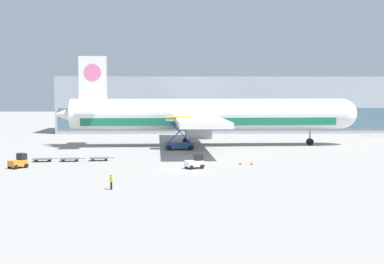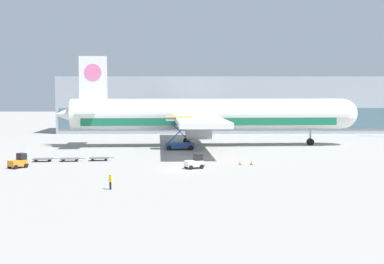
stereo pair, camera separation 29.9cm
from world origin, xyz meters
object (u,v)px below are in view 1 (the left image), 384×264
object	(u,v)px
airplane_main	(205,115)
ground_crew_near	(111,180)
baggage_tug_foreground	(19,162)
baggage_dolly_lead	(43,159)
scissor_lift_loader	(179,137)
baggage_dolly_second	(70,159)
baggage_tug_mid	(195,162)
traffic_cone_near	(240,162)
traffic_cone_far	(252,162)
baggage_dolly_third	(99,158)

from	to	relation	value
airplane_main	ground_crew_near	distance (m)	46.89
baggage_tug_foreground	baggage_dolly_lead	size ratio (longest dim) A/B	0.74
scissor_lift_loader	baggage_dolly_second	xyz separation A→B (m)	(-16.34, -15.82, -1.84)
scissor_lift_loader	baggage_dolly_lead	xyz separation A→B (m)	(-20.34, -16.05, -1.84)
airplane_main	baggage_tug_mid	bearing A→B (deg)	-97.50
scissor_lift_loader	baggage_tug_mid	bearing A→B (deg)	-87.20
airplane_main	traffic_cone_near	bearing A→B (deg)	-83.89
ground_crew_near	traffic_cone_far	xyz separation A→B (m)	(17.59, 18.86, -0.65)
baggage_dolly_lead	baggage_dolly_second	world-z (taller)	same
traffic_cone_far	scissor_lift_loader	bearing A→B (deg)	117.49
traffic_cone_near	baggage_dolly_lead	bearing A→B (deg)	172.73
ground_crew_near	traffic_cone_far	size ratio (longest dim) A/B	2.43
airplane_main	baggage_dolly_third	distance (m)	27.79
scissor_lift_loader	traffic_cone_near	xyz separation A→B (m)	(8.77, -19.77, -1.93)
baggage_dolly_third	ground_crew_near	distance (m)	24.17
traffic_cone_near	baggage_tug_mid	bearing A→B (deg)	-149.70
baggage_tug_foreground	ground_crew_near	size ratio (longest dim) A/B	1.64
baggage_tug_foreground	traffic_cone_near	distance (m)	30.80
baggage_tug_mid	traffic_cone_far	size ratio (longest dim) A/B	4.01
baggage_tug_foreground	baggage_dolly_third	distance (m)	12.35
baggage_tug_mid	baggage_dolly_third	world-z (taller)	baggage_tug_mid
baggage_tug_mid	traffic_cone_near	world-z (taller)	baggage_tug_mid
baggage_tug_mid	traffic_cone_far	xyz separation A→B (m)	(8.17, 3.63, -0.53)
baggage_tug_foreground	baggage_dolly_third	size ratio (longest dim) A/B	0.74
baggage_tug_mid	baggage_dolly_lead	distance (m)	23.79
baggage_dolly_lead	airplane_main	bearing A→B (deg)	36.34
baggage_dolly_lead	baggage_dolly_third	distance (m)	8.32
traffic_cone_near	baggage_dolly_third	bearing A→B (deg)	167.55
traffic_cone_far	traffic_cone_near	bearing A→B (deg)	172.94
scissor_lift_loader	ground_crew_near	size ratio (longest dim) A/B	3.50
baggage_dolly_second	ground_crew_near	size ratio (longest dim) A/B	2.20
baggage_tug_mid	baggage_dolly_second	size ratio (longest dim) A/B	0.75
baggage_dolly_second	baggage_tug_mid	bearing A→B (deg)	-27.95
baggage_dolly_third	traffic_cone_near	size ratio (longest dim) A/B	5.99
airplane_main	baggage_dolly_second	xyz separation A→B (m)	(-21.14, -22.07, -5.45)
baggage_tug_mid	baggage_dolly_second	world-z (taller)	baggage_tug_mid
scissor_lift_loader	ground_crew_near	xyz separation A→B (m)	(-7.20, -38.83, -1.23)
baggage_dolly_lead	traffic_cone_far	xyz separation A→B (m)	(30.73, -3.92, -0.05)
baggage_dolly_lead	baggage_dolly_third	xyz separation A→B (m)	(8.28, 0.89, 0.00)
baggage_dolly_second	ground_crew_near	world-z (taller)	ground_crew_near
baggage_tug_mid	baggage_tug_foreground	bearing A→B (deg)	151.51
baggage_dolly_lead	baggage_dolly_third	bearing A→B (deg)	0.87
baggage_dolly_lead	baggage_tug_foreground	bearing A→B (deg)	-108.48
baggage_tug_foreground	scissor_lift_loader	bearing A→B (deg)	-6.14
baggage_tug_foreground	traffic_cone_far	bearing A→B (deg)	-47.38
baggage_tug_mid	traffic_cone_far	distance (m)	8.95
baggage_dolly_third	traffic_cone_near	xyz separation A→B (m)	(20.84, -4.60, -0.08)
scissor_lift_loader	traffic_cone_near	size ratio (longest dim) A/B	9.51
ground_crew_near	traffic_cone_near	world-z (taller)	ground_crew_near
baggage_dolly_lead	traffic_cone_near	bearing A→B (deg)	-12.52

